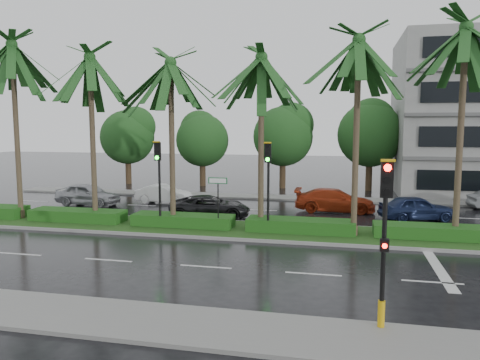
% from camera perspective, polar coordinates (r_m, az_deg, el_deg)
% --- Properties ---
extents(ground, '(120.00, 120.00, 0.00)m').
position_cam_1_polar(ground, '(22.56, -0.53, -6.85)').
color(ground, black).
rests_on(ground, ground).
extents(near_sidewalk, '(40.00, 2.40, 0.12)m').
position_cam_1_polar(near_sidewalk, '(13.28, -10.91, -16.63)').
color(near_sidewalk, slate).
rests_on(near_sidewalk, ground).
extents(far_sidewalk, '(40.00, 2.00, 0.12)m').
position_cam_1_polar(far_sidewalk, '(34.13, 4.01, -2.10)').
color(far_sidewalk, slate).
rests_on(far_sidewalk, ground).
extents(median, '(36.00, 4.00, 0.15)m').
position_cam_1_polar(median, '(23.49, 0.02, -6.10)').
color(median, gray).
rests_on(median, ground).
extents(hedge, '(35.20, 1.40, 0.60)m').
position_cam_1_polar(hedge, '(23.41, 0.02, -5.22)').
color(hedge, '#1E4C15').
rests_on(hedge, median).
extents(lane_markings, '(34.00, 13.06, 0.01)m').
position_cam_1_polar(lane_markings, '(21.68, 7.12, -7.45)').
color(lane_markings, silver).
rests_on(lane_markings, ground).
extents(palm_row, '(26.30, 4.20, 10.23)m').
position_cam_1_polar(palm_row, '(23.41, -3.05, 14.10)').
color(palm_row, '#413826').
rests_on(palm_row, median).
extents(signal_near, '(0.34, 0.45, 4.36)m').
position_cam_1_polar(signal_near, '(12.34, 17.19, -6.68)').
color(signal_near, black).
rests_on(signal_near, near_sidewalk).
extents(signal_median_left, '(0.34, 0.42, 4.36)m').
position_cam_1_polar(signal_median_left, '(23.54, -9.90, 1.03)').
color(signal_median_left, black).
rests_on(signal_median_left, median).
extents(signal_median_right, '(0.34, 0.42, 4.36)m').
position_cam_1_polar(signal_median_right, '(22.05, 3.44, 0.74)').
color(signal_median_right, black).
rests_on(signal_median_right, median).
extents(street_sign, '(0.95, 0.09, 2.60)m').
position_cam_1_polar(street_sign, '(22.86, -2.71, -1.25)').
color(street_sign, black).
rests_on(street_sign, median).
extents(bg_trees, '(32.78, 5.15, 7.44)m').
position_cam_1_polar(bg_trees, '(39.21, 5.96, 5.58)').
color(bg_trees, '#342117').
rests_on(bg_trees, ground).
extents(car_silver, '(2.08, 4.43, 1.47)m').
position_cam_1_polar(car_silver, '(32.52, -18.04, -1.66)').
color(car_silver, '#999AA0').
rests_on(car_silver, ground).
extents(car_white, '(1.40, 3.80, 1.24)m').
position_cam_1_polar(car_white, '(32.26, -9.30, -1.68)').
color(car_white, silver).
rests_on(car_white, ground).
extents(car_darkgrey, '(3.05, 4.96, 1.28)m').
position_cam_1_polar(car_darkgrey, '(26.88, -3.69, -3.25)').
color(car_darkgrey, black).
rests_on(car_darkgrey, ground).
extents(car_red, '(1.98, 4.85, 1.41)m').
position_cam_1_polar(car_red, '(29.24, 11.47, -2.44)').
color(car_red, '#9B2B10').
rests_on(car_red, ground).
extents(car_blue, '(2.72, 4.35, 1.38)m').
position_cam_1_polar(car_blue, '(27.91, 20.70, -3.20)').
color(car_blue, '#182348').
rests_on(car_blue, ground).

